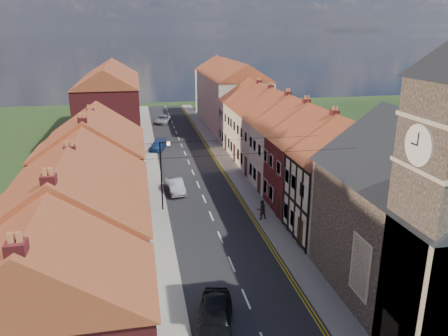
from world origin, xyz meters
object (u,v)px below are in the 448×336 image
at_px(lamppost, 162,171).
at_px(car_near, 215,316).
at_px(pedestrian_right, 262,210).
at_px(church, 435,210).
at_px(car_distant, 163,119).
at_px(car_mid, 175,186).
at_px(car_far, 158,145).

height_order(lamppost, car_near, lamppost).
bearing_deg(pedestrian_right, church, 106.20).
bearing_deg(pedestrian_right, lamppost, -31.12).
bearing_deg(car_distant, pedestrian_right, -67.37).
xyz_separation_m(car_mid, car_distant, (0.91, 33.36, -0.02)).
xyz_separation_m(church, car_mid, (-11.77, 20.95, -5.22)).
bearing_deg(lamppost, car_near, -84.40).
height_order(car_far, car_distant, car_distant).
relative_size(lamppost, car_far, 1.43).
xyz_separation_m(lamppost, car_far, (0.61, 20.35, -2.93)).
relative_size(church, car_distant, 3.31).
relative_size(car_far, pedestrian_right, 2.61).
xyz_separation_m(car_far, pedestrian_right, (7.08, -23.89, 0.32)).
height_order(car_near, car_mid, car_near).
height_order(car_mid, car_distant, car_mid).
height_order(car_far, pedestrian_right, pedestrian_right).
bearing_deg(car_near, car_mid, 102.40).
bearing_deg(car_far, car_distant, 99.09).
height_order(church, car_near, church).
bearing_deg(car_far, lamppost, -77.02).
relative_size(car_distant, pedestrian_right, 2.85).
bearing_deg(church, car_far, 108.74).
bearing_deg(car_mid, car_distant, 84.05).
bearing_deg(car_near, church, 9.85).
xyz_separation_m(lamppost, car_mid, (1.40, 4.27, -2.88)).
bearing_deg(church, car_near, 177.99).
bearing_deg(pedestrian_right, car_distant, -88.98).
bearing_deg(car_near, car_distant, 101.10).
xyz_separation_m(church, lamppost, (-13.17, 16.68, -2.34)).
distance_m(church, lamppost, 21.38).
height_order(church, lamppost, church).
height_order(car_near, car_distant, car_near).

